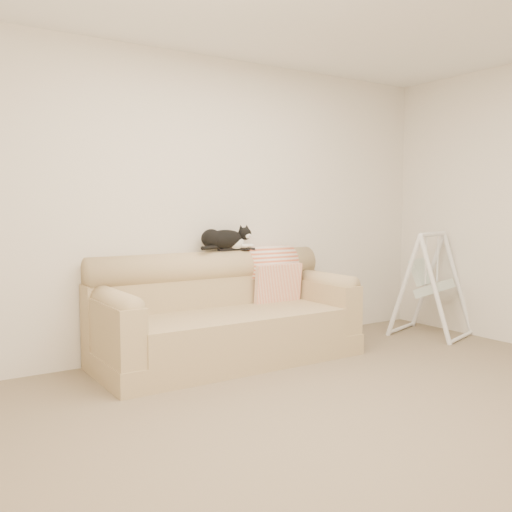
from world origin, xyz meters
The scene contains 8 objects.
ground_plane centered at (0.00, 0.00, 0.00)m, with size 5.00×5.00×0.00m, color #7A6950.
room_shell centered at (0.00, 0.00, 1.53)m, with size 5.04×4.04×2.60m.
sofa centered at (-0.04, 1.62, 0.35)m, with size 2.20×0.93×0.90m.
remote_a centered at (0.14, 1.87, 0.91)m, with size 0.19×0.08×0.03m.
remote_b centered at (0.31, 1.84, 0.91)m, with size 0.17×0.13×0.02m.
tuxedo_cat centered at (0.11, 1.86, 1.00)m, with size 0.56×0.24×0.22m.
throw_blanket centered at (0.58, 1.84, 0.72)m, with size 0.48×0.38×0.58m.
baby_swing centered at (2.15, 1.28, 0.52)m, with size 0.80×0.83×1.04m.
Camera 1 is at (-2.41, -2.50, 1.29)m, focal length 40.00 mm.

